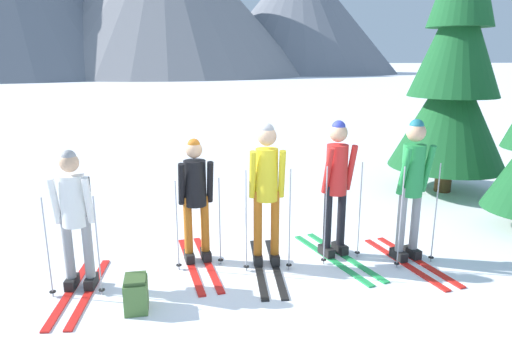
{
  "coord_description": "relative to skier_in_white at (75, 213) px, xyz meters",
  "views": [
    {
      "loc": [
        -0.96,
        -5.33,
        2.61
      ],
      "look_at": [
        0.13,
        0.5,
        1.05
      ],
      "focal_mm": 32.55,
      "sensor_mm": 36.0,
      "label": 1
    }
  ],
  "objects": [
    {
      "name": "skier_in_yellow",
      "position": [
        2.25,
        0.24,
        0.14
      ],
      "size": [
        0.61,
        1.75,
        1.84
      ],
      "color": "black",
      "rests_on": "ground"
    },
    {
      "name": "skier_in_black",
      "position": [
        1.37,
        0.47,
        -0.03
      ],
      "size": [
        0.61,
        1.75,
        1.64
      ],
      "color": "red",
      "rests_on": "ground"
    },
    {
      "name": "backpack_on_snow_front",
      "position": [
        0.66,
        -0.62,
        -0.73
      ],
      "size": [
        0.24,
        0.32,
        0.38
      ],
      "color": "#4C7238",
      "rests_on": "ground"
    },
    {
      "name": "pine_tree_mid",
      "position": [
        6.42,
        2.9,
        1.51
      ],
      "size": [
        2.2,
        2.2,
        5.31
      ],
      "color": "#51381E",
      "rests_on": "ground"
    },
    {
      "name": "ground_plane",
      "position": [
        2.05,
        0.11,
        -0.92
      ],
      "size": [
        400.0,
        400.0,
        0.0
      ],
      "primitive_type": "plane",
      "color": "white"
    },
    {
      "name": "skier_in_white",
      "position": [
        0.0,
        0.0,
        0.0
      ],
      "size": [
        0.61,
        1.66,
        1.64
      ],
      "color": "red",
      "rests_on": "ground"
    },
    {
      "name": "skier_in_green",
      "position": [
        4.1,
        0.02,
        0.14
      ],
      "size": [
        0.61,
        1.67,
        1.87
      ],
      "color": "red",
      "rests_on": "ground"
    },
    {
      "name": "skier_in_red",
      "position": [
        3.2,
        0.32,
        0.11
      ],
      "size": [
        0.74,
        1.75,
        1.84
      ],
      "color": "green",
      "rests_on": "ground"
    }
  ]
}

